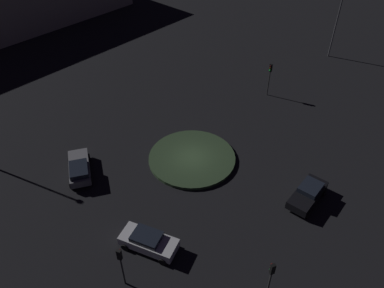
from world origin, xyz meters
TOP-DOWN VIEW (x-y plane):
  - ground_plane at (0.00, 0.00)m, footprint 114.78×114.78m
  - roundabout_island at (0.00, 0.00)m, footprint 8.32×8.32m
  - car_black at (-0.71, -11.07)m, footprint 4.65×2.91m
  - car_grey at (-6.16, 8.44)m, footprint 4.58×4.28m
  - car_silver at (-10.44, -1.17)m, footprint 2.09×4.39m
  - traffic_light_east at (14.23, -3.40)m, footprint 0.38×0.34m
  - traffic_light_west at (-13.69, -1.11)m, footprint 0.37×0.32m
  - traffic_light_southwest at (-10.53, -10.29)m, footprint 0.39×0.39m
  - streetlamp_east at (27.77, -8.51)m, footprint 0.48×0.48m

SIDE VIEW (x-z plane):
  - ground_plane at x=0.00m, z-range 0.00..0.00m
  - roundabout_island at x=0.00m, z-range 0.00..0.32m
  - car_silver at x=-10.44m, z-range 0.04..1.49m
  - car_black at x=-0.71m, z-range 0.04..1.54m
  - car_grey at x=-6.16m, z-range 0.05..1.57m
  - traffic_light_southwest at x=-10.53m, z-range 0.80..4.50m
  - traffic_light_west at x=-13.69m, z-range 0.83..4.70m
  - traffic_light_east at x=14.23m, z-range 0.86..4.91m
  - streetlamp_east at x=27.77m, z-range 1.08..10.73m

